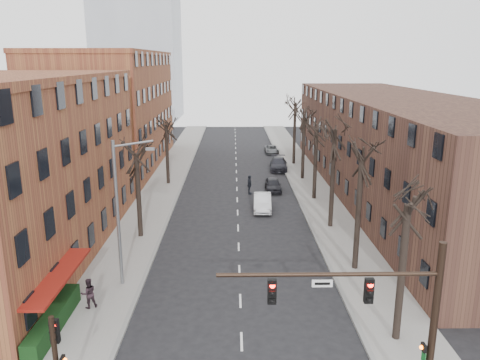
{
  "coord_description": "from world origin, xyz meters",
  "views": [
    {
      "loc": [
        -0.37,
        -16.23,
        13.42
      ],
      "look_at": [
        0.16,
        20.3,
        4.0
      ],
      "focal_mm": 35.0,
      "sensor_mm": 36.0,
      "label": 1
    }
  ],
  "objects": [
    {
      "name": "tree_right_f",
      "position": [
        7.6,
        44.0,
        0.0
      ],
      "size": [
        5.2,
        5.2,
        11.6
      ],
      "primitive_type": null,
      "color": "black",
      "rests_on": "ground"
    },
    {
      "name": "tree_right_d",
      "position": [
        7.6,
        28.0,
        0.0
      ],
      "size": [
        5.2,
        5.2,
        10.0
      ],
      "primitive_type": null,
      "color": "black",
      "rests_on": "ground"
    },
    {
      "name": "sidewalk_left",
      "position": [
        -8.0,
        35.0,
        0.07
      ],
      "size": [
        4.0,
        90.0,
        0.15
      ],
      "primitive_type": "cube",
      "color": "gray",
      "rests_on": "ground"
    },
    {
      "name": "sidewalk_right",
      "position": [
        8.0,
        35.0,
        0.07
      ],
      "size": [
        4.0,
        90.0,
        0.15
      ],
      "primitive_type": "cube",
      "color": "gray",
      "rests_on": "ground"
    },
    {
      "name": "building_right",
      "position": [
        16.0,
        30.0,
        5.0
      ],
      "size": [
        12.0,
        50.0,
        10.0
      ],
      "primitive_type": "cube",
      "color": "#4D3024",
      "rests_on": "ground"
    },
    {
      "name": "tree_right_b",
      "position": [
        7.6,
        12.0,
        0.0
      ],
      "size": [
        5.2,
        5.2,
        10.8
      ],
      "primitive_type": null,
      "color": "black",
      "rests_on": "ground"
    },
    {
      "name": "pedestrian_b",
      "position": [
        -8.34,
        7.14,
        1.01
      ],
      "size": [
        1.04,
        0.97,
        1.72
      ],
      "primitive_type": "imported",
      "rotation": [
        0.0,
        0.0,
        3.64
      ],
      "color": "black",
      "rests_on": "sidewalk_left"
    },
    {
      "name": "tree_right_e",
      "position": [
        7.6,
        36.0,
        0.0
      ],
      "size": [
        5.2,
        5.2,
        10.8
      ],
      "primitive_type": null,
      "color": "black",
      "rests_on": "ground"
    },
    {
      "name": "tree_left_b",
      "position": [
        -7.6,
        34.0,
        0.0
      ],
      "size": [
        5.2,
        5.2,
        9.5
      ],
      "primitive_type": null,
      "color": "black",
      "rests_on": "ground"
    },
    {
      "name": "awning_left",
      "position": [
        -9.4,
        6.0,
        0.0
      ],
      "size": [
        1.2,
        7.0,
        0.15
      ],
      "primitive_type": "cube",
      "color": "maroon",
      "rests_on": "ground"
    },
    {
      "name": "parked_car_far",
      "position": [
        5.3,
        51.59,
        0.57
      ],
      "size": [
        1.95,
        4.13,
        1.14
      ],
      "primitive_type": "imported",
      "rotation": [
        0.0,
        0.0,
        0.01
      ],
      "color": "#585C60",
      "rests_on": "ground"
    },
    {
      "name": "tree_right_a",
      "position": [
        7.6,
        4.0,
        0.0
      ],
      "size": [
        5.2,
        5.2,
        10.0
      ],
      "primitive_type": null,
      "color": "black",
      "rests_on": "ground"
    },
    {
      "name": "building_left_far",
      "position": [
        -16.0,
        44.0,
        7.0
      ],
      "size": [
        12.0,
        28.0,
        14.0
      ],
      "primitive_type": "cube",
      "color": "brown",
      "rests_on": "ground"
    },
    {
      "name": "silver_sedan",
      "position": [
        2.29,
        24.78,
        0.74
      ],
      "size": [
        1.77,
        4.56,
        1.48
      ],
      "primitive_type": "imported",
      "rotation": [
        0.0,
        0.0,
        -0.05
      ],
      "color": "silver",
      "rests_on": "ground"
    },
    {
      "name": "signal_pole_left",
      "position": [
        -6.99,
        -0.95,
        2.61
      ],
      "size": [
        0.47,
        0.44,
        4.4
      ],
      "color": "black",
      "rests_on": "ground"
    },
    {
      "name": "building_left_near",
      "position": [
        -16.0,
        15.0,
        6.0
      ],
      "size": [
        12.0,
        26.0,
        12.0
      ],
      "primitive_type": "cube",
      "color": "brown",
      "rests_on": "ground"
    },
    {
      "name": "parked_car_near",
      "position": [
        3.8,
        31.21,
        0.68
      ],
      "size": [
        1.62,
        3.98,
        1.35
      ],
      "primitive_type": "imported",
      "rotation": [
        0.0,
        0.0,
        0.01
      ],
      "color": "black",
      "rests_on": "ground"
    },
    {
      "name": "pedestrian_crossing",
      "position": [
        1.27,
        30.0,
        0.99
      ],
      "size": [
        0.51,
        1.17,
        1.98
      ],
      "primitive_type": "imported",
      "rotation": [
        0.0,
        0.0,
        1.59
      ],
      "color": "black",
      "rests_on": "ground"
    },
    {
      "name": "parked_car_mid",
      "position": [
        5.3,
        40.91,
        0.75
      ],
      "size": [
        2.47,
        5.3,
        1.5
      ],
      "primitive_type": "imported",
      "rotation": [
        0.0,
        0.0,
        -0.07
      ],
      "color": "#22232A",
      "rests_on": "ground"
    },
    {
      "name": "signal_mast_arm",
      "position": [
        5.45,
        -1.0,
        4.4
      ],
      "size": [
        8.14,
        0.3,
        7.2
      ],
      "color": "black",
      "rests_on": "ground"
    },
    {
      "name": "streetlight",
      "position": [
        -7.03,
        10.0,
        5.01
      ],
      "size": [
        2.45,
        0.22,
        9.03
      ],
      "color": "slate",
      "rests_on": "ground"
    },
    {
      "name": "hedge",
      "position": [
        -9.5,
        5.0,
        0.65
      ],
      "size": [
        0.8,
        6.0,
        1.0
      ],
      "primitive_type": "cube",
      "color": "#123312",
      "rests_on": "sidewalk_left"
    },
    {
      "name": "tree_left_a",
      "position": [
        -7.6,
        18.0,
        0.0
      ],
      "size": [
        5.2,
        5.2,
        9.5
      ],
      "primitive_type": null,
      "color": "black",
      "rests_on": "ground"
    },
    {
      "name": "tree_right_c",
      "position": [
        7.6,
        20.0,
        0.0
      ],
      "size": [
        5.2,
        5.2,
        11.6
      ],
      "primitive_type": null,
      "color": "black",
      "rests_on": "ground"
    }
  ]
}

